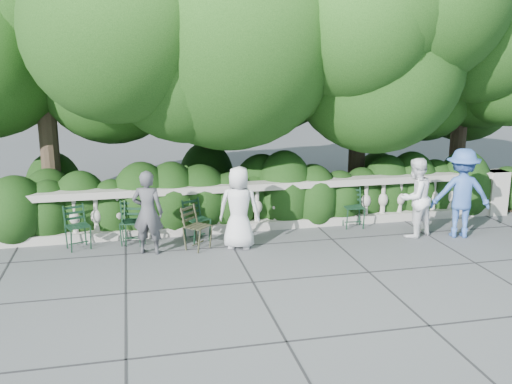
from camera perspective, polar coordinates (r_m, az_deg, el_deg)
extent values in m
plane|color=#48494E|center=(10.28, 1.23, -6.71)|extent=(90.00, 90.00, 0.00)
cube|color=#9E998E|center=(11.92, -0.84, -3.38)|extent=(12.00, 0.32, 0.18)
cube|color=#9E998E|center=(11.70, -0.86, 0.56)|extent=(12.00, 0.36, 0.14)
cube|color=#9E998E|center=(14.13, 22.76, -0.03)|extent=(0.44, 0.44, 1.00)
cylinder|color=#3F3023|center=(13.05, -19.87, 3.22)|extent=(0.40, 0.40, 2.80)
ellipsoid|color=#14350E|center=(12.43, -20.97, 13.24)|extent=(5.28, 5.28, 3.96)
cylinder|color=#3F3023|center=(13.61, -4.85, 5.65)|extent=(0.40, 0.40, 3.40)
ellipsoid|color=#14350E|center=(13.00, -4.77, 17.39)|extent=(6.24, 6.24, 4.68)
cylinder|color=#3F3023|center=(13.89, 10.09, 4.81)|extent=(0.40, 0.40, 3.00)
ellipsoid|color=#14350E|center=(13.32, 11.31, 14.85)|extent=(5.52, 5.52, 4.14)
cylinder|color=#3F3023|center=(15.73, 19.52, 4.52)|extent=(0.40, 0.40, 2.60)
ellipsoid|color=#14350E|center=(15.24, 20.96, 12.08)|extent=(4.80, 4.80, 3.60)
imported|color=silver|center=(10.65, -1.72, -1.57)|extent=(0.88, 0.71, 1.57)
imported|color=#434348|center=(10.52, -10.77, -2.03)|extent=(0.65, 0.52, 1.55)
imported|color=white|center=(11.75, 15.62, -0.55)|extent=(0.95, 0.86, 1.60)
imported|color=#375AA5|center=(12.00, 19.85, -0.11)|extent=(1.29, 0.97, 1.78)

